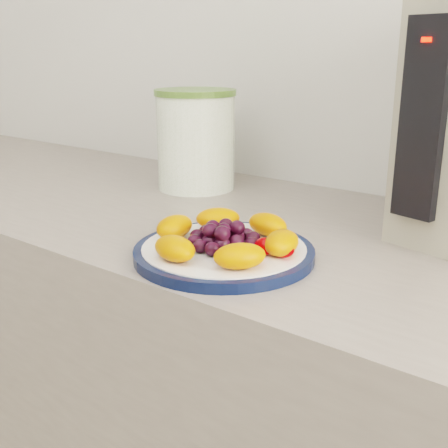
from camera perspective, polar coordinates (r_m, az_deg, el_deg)
The scene contains 7 objects.
plate_rim at distance 0.79m, azimuth 0.00°, elevation -2.93°, with size 0.25×0.25×0.01m, color #0A1535.
plate_face at distance 0.79m, azimuth 0.00°, elevation -2.87°, with size 0.23×0.23×0.02m, color white.
canister at distance 1.17m, azimuth -2.87°, elevation 8.25°, with size 0.16×0.16×0.19m, color #487418.
canister_lid at distance 1.16m, azimuth -2.95°, elevation 13.22°, with size 0.17×0.17×0.01m, color #517332.
appliance_panel at distance 0.82m, azimuth 19.58°, elevation 9.86°, with size 0.06×0.02×0.27m, color black.
appliance_led at distance 0.81m, azimuth 19.91°, elevation 17.20°, with size 0.01×0.01×0.01m, color #FF0C05.
fruit_plate at distance 0.78m, azimuth 0.29°, elevation -1.21°, with size 0.22×0.22×0.04m.
Camera 1 is at (0.42, 0.44, 1.18)m, focal length 45.00 mm.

